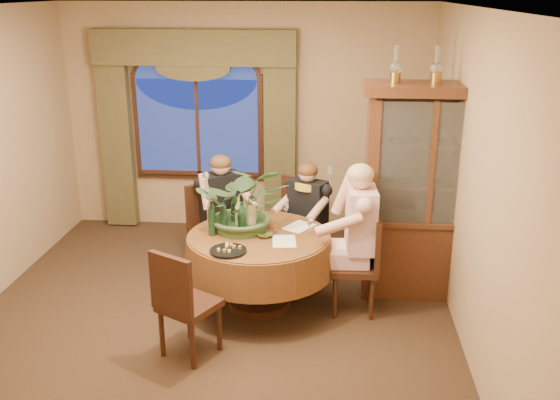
# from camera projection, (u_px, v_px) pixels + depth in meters

# --- Properties ---
(floor) EXTENTS (5.00, 5.00, 0.00)m
(floor) POSITION_uv_depth(u_px,v_px,m) (211.00, 322.00, 5.81)
(floor) COLOR black
(floor) RESTS_ON ground
(wall_back) EXTENTS (4.50, 0.00, 4.50)m
(wall_back) POSITION_uv_depth(u_px,v_px,m) (246.00, 120.00, 7.71)
(wall_back) COLOR #9D815E
(wall_back) RESTS_ON ground
(wall_right) EXTENTS (0.00, 5.00, 5.00)m
(wall_right) POSITION_uv_depth(u_px,v_px,m) (473.00, 185.00, 5.16)
(wall_right) COLOR #9D815E
(wall_right) RESTS_ON ground
(ceiling) EXTENTS (5.00, 5.00, 0.00)m
(ceiling) POSITION_uv_depth(u_px,v_px,m) (199.00, 8.00, 4.90)
(ceiling) COLOR white
(ceiling) RESTS_ON wall_back
(window) EXTENTS (1.62, 0.10, 1.32)m
(window) POSITION_uv_depth(u_px,v_px,m) (198.00, 128.00, 7.73)
(window) COLOR navy
(window) RESTS_ON wall_back
(arched_transom) EXTENTS (1.60, 0.06, 0.44)m
(arched_transom) POSITION_uv_depth(u_px,v_px,m) (195.00, 64.00, 7.47)
(arched_transom) COLOR navy
(arched_transom) RESTS_ON wall_back
(drapery_left) EXTENTS (0.38, 0.14, 2.32)m
(drapery_left) POSITION_uv_depth(u_px,v_px,m) (117.00, 137.00, 7.80)
(drapery_left) COLOR #464126
(drapery_left) RESTS_ON floor
(drapery_right) EXTENTS (0.38, 0.14, 2.32)m
(drapery_right) POSITION_uv_depth(u_px,v_px,m) (280.00, 140.00, 7.63)
(drapery_right) COLOR #464126
(drapery_right) RESTS_ON floor
(swag_valance) EXTENTS (2.45, 0.16, 0.42)m
(swag_valance) POSITION_uv_depth(u_px,v_px,m) (193.00, 47.00, 7.33)
(swag_valance) COLOR #464126
(swag_valance) RESTS_ON wall_back
(dining_table) EXTENTS (1.60, 1.60, 0.75)m
(dining_table) POSITION_uv_depth(u_px,v_px,m) (259.00, 271.00, 5.97)
(dining_table) COLOR maroon
(dining_table) RESTS_ON floor
(china_cabinet) EXTENTS (1.31, 0.52, 2.12)m
(china_cabinet) POSITION_uv_depth(u_px,v_px,m) (426.00, 193.00, 6.05)
(china_cabinet) COLOR #3E1E11
(china_cabinet) RESTS_ON floor
(oil_lamp_left) EXTENTS (0.11, 0.11, 0.34)m
(oil_lamp_left) POSITION_uv_depth(u_px,v_px,m) (396.00, 64.00, 5.68)
(oil_lamp_left) COLOR #A5722D
(oil_lamp_left) RESTS_ON china_cabinet
(oil_lamp_center) EXTENTS (0.11, 0.11, 0.34)m
(oil_lamp_center) POSITION_uv_depth(u_px,v_px,m) (437.00, 65.00, 5.65)
(oil_lamp_center) COLOR #A5722D
(oil_lamp_center) RESTS_ON china_cabinet
(oil_lamp_right) EXTENTS (0.11, 0.11, 0.34)m
(oil_lamp_right) POSITION_uv_depth(u_px,v_px,m) (478.00, 65.00, 5.62)
(oil_lamp_right) COLOR #A5722D
(oil_lamp_right) RESTS_ON china_cabinet
(chair_right) EXTENTS (0.42, 0.42, 0.96)m
(chair_right) POSITION_uv_depth(u_px,v_px,m) (354.00, 264.00, 5.87)
(chair_right) COLOR black
(chair_right) RESTS_ON floor
(chair_back_right) EXTENTS (0.51, 0.51, 0.96)m
(chair_back_right) POSITION_uv_depth(u_px,v_px,m) (294.00, 224.00, 6.86)
(chair_back_right) COLOR black
(chair_back_right) RESTS_ON floor
(chair_back) EXTENTS (0.59, 0.59, 0.96)m
(chair_back) POSITION_uv_depth(u_px,v_px,m) (213.00, 231.00, 6.66)
(chair_back) COLOR black
(chair_back) RESTS_ON floor
(chair_front_left) EXTENTS (0.57, 0.57, 0.96)m
(chair_front_left) POSITION_uv_depth(u_px,v_px,m) (189.00, 302.00, 5.16)
(chair_front_left) COLOR black
(chair_front_left) RESTS_ON floor
(person_pink) EXTENTS (0.51, 0.55, 1.45)m
(person_pink) POSITION_uv_depth(u_px,v_px,m) (360.00, 238.00, 5.84)
(person_pink) COLOR #D4A6AC
(person_pink) RESTS_ON floor
(person_back) EXTENTS (0.63, 0.62, 1.31)m
(person_back) POSITION_uv_depth(u_px,v_px,m) (221.00, 214.00, 6.67)
(person_back) COLOR black
(person_back) RESTS_ON floor
(person_scarf) EXTENTS (0.58, 0.57, 1.24)m
(person_scarf) POSITION_uv_depth(u_px,v_px,m) (308.00, 219.00, 6.63)
(person_scarf) COLOR black
(person_scarf) RESTS_ON floor
(stoneware_vase) EXTENTS (0.13, 0.13, 0.25)m
(stoneware_vase) POSITION_uv_depth(u_px,v_px,m) (250.00, 216.00, 5.97)
(stoneware_vase) COLOR tan
(stoneware_vase) RESTS_ON dining_table
(centerpiece_plant) EXTENTS (0.87, 0.96, 0.75)m
(centerpiece_plant) POSITION_uv_depth(u_px,v_px,m) (244.00, 172.00, 5.80)
(centerpiece_plant) COLOR #375731
(centerpiece_plant) RESTS_ON dining_table
(olive_bowl) EXTENTS (0.16, 0.16, 0.05)m
(olive_bowl) POSITION_uv_depth(u_px,v_px,m) (264.00, 234.00, 5.79)
(olive_bowl) COLOR #4E5C2C
(olive_bowl) RESTS_ON dining_table
(cheese_platter) EXTENTS (0.33, 0.33, 0.02)m
(cheese_platter) POSITION_uv_depth(u_px,v_px,m) (228.00, 251.00, 5.46)
(cheese_platter) COLOR black
(cheese_platter) RESTS_ON dining_table
(wine_bottle_0) EXTENTS (0.07, 0.07, 0.33)m
(wine_bottle_0) POSITION_uv_depth(u_px,v_px,m) (212.00, 218.00, 5.79)
(wine_bottle_0) COLOR black
(wine_bottle_0) RESTS_ON dining_table
(wine_bottle_1) EXTENTS (0.07, 0.07, 0.33)m
(wine_bottle_1) POSITION_uv_depth(u_px,v_px,m) (235.00, 210.00, 6.00)
(wine_bottle_1) COLOR black
(wine_bottle_1) RESTS_ON dining_table
(wine_bottle_2) EXTENTS (0.07, 0.07, 0.33)m
(wine_bottle_2) POSITION_uv_depth(u_px,v_px,m) (239.00, 215.00, 5.89)
(wine_bottle_2) COLOR tan
(wine_bottle_2) RESTS_ON dining_table
(wine_bottle_3) EXTENTS (0.07, 0.07, 0.33)m
(wine_bottle_3) POSITION_uv_depth(u_px,v_px,m) (224.00, 219.00, 5.78)
(wine_bottle_3) COLOR black
(wine_bottle_3) RESTS_ON dining_table
(wine_bottle_4) EXTENTS (0.07, 0.07, 0.33)m
(wine_bottle_4) POSITION_uv_depth(u_px,v_px,m) (241.00, 219.00, 5.78)
(wine_bottle_4) COLOR black
(wine_bottle_4) RESTS_ON dining_table
(wine_bottle_5) EXTENTS (0.07, 0.07, 0.33)m
(wine_bottle_5) POSITION_uv_depth(u_px,v_px,m) (211.00, 214.00, 5.91)
(wine_bottle_5) COLOR tan
(wine_bottle_5) RESTS_ON dining_table
(tasting_paper_0) EXTENTS (0.24, 0.32, 0.00)m
(tasting_paper_0) POSITION_uv_depth(u_px,v_px,m) (284.00, 241.00, 5.69)
(tasting_paper_0) COLOR white
(tasting_paper_0) RESTS_ON dining_table
(tasting_paper_1) EXTENTS (0.34, 0.37, 0.00)m
(tasting_paper_1) POSITION_uv_depth(u_px,v_px,m) (299.00, 227.00, 6.04)
(tasting_paper_1) COLOR white
(tasting_paper_1) RESTS_ON dining_table
(wine_glass_person_pink) EXTENTS (0.07, 0.07, 0.18)m
(wine_glass_person_pink) POSITION_uv_depth(u_px,v_px,m) (310.00, 226.00, 5.81)
(wine_glass_person_pink) COLOR silver
(wine_glass_person_pink) RESTS_ON dining_table
(wine_glass_person_back) EXTENTS (0.07, 0.07, 0.18)m
(wine_glass_person_back) POSITION_uv_depth(u_px,v_px,m) (238.00, 210.00, 6.23)
(wine_glass_person_back) COLOR silver
(wine_glass_person_back) RESTS_ON dining_table
(wine_glass_person_scarf) EXTENTS (0.07, 0.07, 0.18)m
(wine_glass_person_scarf) POSITION_uv_depth(u_px,v_px,m) (286.00, 211.00, 6.20)
(wine_glass_person_scarf) COLOR silver
(wine_glass_person_scarf) RESTS_ON dining_table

